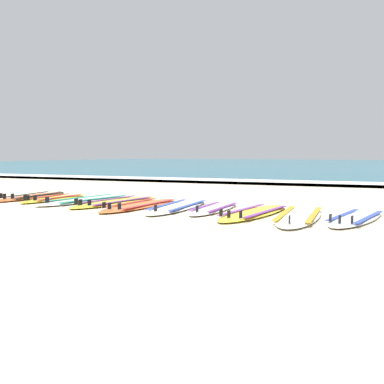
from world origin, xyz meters
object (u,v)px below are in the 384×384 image
object	(u,v)px
surfboard_0	(33,196)
surfboard_9	(356,218)
surfboard_2	(87,200)
surfboard_7	(254,213)
surfboard_3	(116,202)
surfboard_4	(140,205)
surfboard_1	(54,198)
surfboard_6	(214,209)
surfboard_5	(178,207)
surfboard_8	(299,216)

from	to	relation	value
surfboard_0	surfboard_9	xyz separation A→B (m)	(7.05, -0.80, 0.00)
surfboard_2	surfboard_9	bearing A→B (deg)	-6.56
surfboard_7	surfboard_9	size ratio (longest dim) A/B	1.12
surfboard_3	surfboard_4	bearing A→B (deg)	-22.70
surfboard_2	surfboard_7	world-z (taller)	same
surfboard_4	surfboard_9	bearing A→B (deg)	-3.46
surfboard_3	surfboard_9	distance (m)	4.67
surfboard_1	surfboard_6	world-z (taller)	same
surfboard_4	surfboard_5	bearing A→B (deg)	3.75
surfboard_3	surfboard_2	bearing A→B (deg)	174.52
surfboard_5	surfboard_9	bearing A→B (deg)	-5.22
surfboard_0	surfboard_9	world-z (taller)	same
surfboard_0	surfboard_4	world-z (taller)	same
surfboard_6	surfboard_7	size ratio (longest dim) A/B	0.81
surfboard_6	surfboard_7	bearing A→B (deg)	-17.69
surfboard_3	surfboard_7	size ratio (longest dim) A/B	1.04
surfboard_0	surfboard_9	bearing A→B (deg)	-6.44
surfboard_2	surfboard_3	world-z (taller)	same
surfboard_1	surfboard_8	world-z (taller)	same
surfboard_0	surfboard_1	bearing A→B (deg)	-13.35
surfboard_2	surfboard_9	xyz separation A→B (m)	(5.40, -0.62, 0.00)
surfboard_5	surfboard_8	bearing A→B (deg)	-8.97
surfboard_4	surfboard_1	bearing A→B (deg)	171.02
surfboard_1	surfboard_4	distance (m)	2.42
surfboard_7	surfboard_8	xyz separation A→B (m)	(0.75, -0.10, -0.00)
surfboard_0	surfboard_2	world-z (taller)	same
surfboard_3	surfboard_9	world-z (taller)	same
surfboard_5	surfboard_8	world-z (taller)	same
surfboard_6	surfboard_7	xyz separation A→B (m)	(0.81, -0.26, 0.00)
surfboard_1	surfboard_5	bearing A→B (deg)	-5.92
surfboard_6	surfboard_9	distance (m)	2.42
surfboard_1	surfboard_8	distance (m)	5.47
surfboard_6	surfboard_4	bearing A→B (deg)	-177.99
surfboard_5	surfboard_8	size ratio (longest dim) A/B	0.95
surfboard_1	surfboard_8	size ratio (longest dim) A/B	0.77
surfboard_5	surfboard_1	bearing A→B (deg)	174.08
surfboard_0	surfboard_5	distance (m)	3.96
surfboard_8	surfboard_2	bearing A→B (deg)	171.32
surfboard_0	surfboard_8	xyz separation A→B (m)	(6.20, -0.87, -0.00)
surfboard_0	surfboard_2	xyz separation A→B (m)	(1.65, -0.17, -0.00)
surfboard_1	surfboard_4	size ratio (longest dim) A/B	0.79
surfboard_9	surfboard_6	bearing A→B (deg)	173.19
surfboard_4	surfboard_0	bearing A→B (deg)	169.94
surfboard_3	surfboard_8	size ratio (longest dim) A/B	1.02
surfboard_1	surfboard_8	bearing A→B (deg)	-7.20
surfboard_1	surfboard_4	world-z (taller)	same
surfboard_0	surfboard_4	distance (m)	3.21
surfboard_6	surfboard_7	world-z (taller)	same
surfboard_3	surfboard_4	size ratio (longest dim) A/B	1.04
surfboard_2	surfboard_3	distance (m)	0.77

